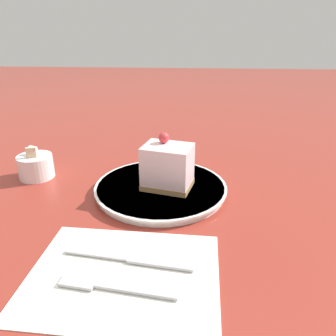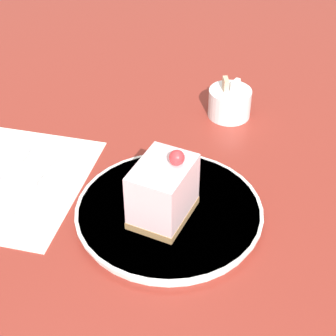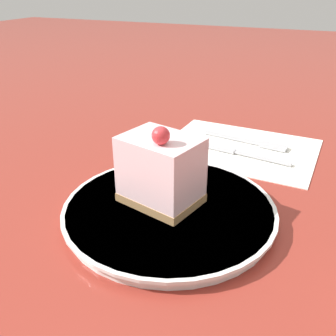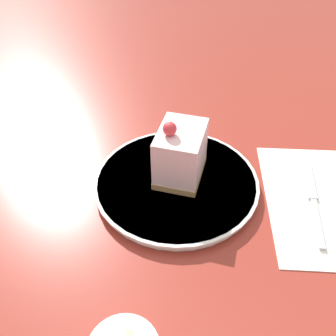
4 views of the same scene
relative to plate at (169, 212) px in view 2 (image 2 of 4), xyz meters
name	(u,v)px [view 2 (image 2 of 4)]	position (x,y,z in m)	size (l,w,h in m)	color
ground_plane	(165,216)	(-0.01, 0.00, -0.01)	(4.00, 4.00, 0.00)	maroon
plate	(169,212)	(0.00, 0.00, 0.00)	(0.26, 0.26, 0.02)	silver
cake_slice	(165,191)	(0.00, -0.02, 0.05)	(0.09, 0.10, 0.10)	#9E7547
napkin	(17,182)	(-0.24, 0.03, -0.01)	(0.20, 0.26, 0.00)	white
fork	(5,171)	(-0.26, 0.04, 0.00)	(0.04, 0.15, 0.00)	#B2B2B7
knife	(28,190)	(-0.21, 0.01, 0.00)	(0.04, 0.19, 0.00)	#B2B2B7
sugar_bowl	(230,102)	(0.05, 0.27, 0.02)	(0.07, 0.07, 0.07)	white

